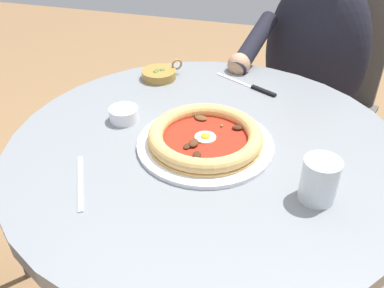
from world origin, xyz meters
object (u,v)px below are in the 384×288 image
dining_table (205,202)px  diner_person (305,108)px  water_glass (319,183)px  ramekin_capers (124,114)px  fork_utensil (80,182)px  steak_knife (254,87)px  olive_pan (159,74)px  cafe_chair_diner (320,89)px  pizza_on_plate (203,138)px

dining_table → diner_person: size_ratio=0.78×
water_glass → ramekin_capers: water_glass is taller
dining_table → water_glass: (-0.12, -0.25, 0.22)m
ramekin_capers → fork_utensil: (-0.25, -0.01, -0.02)m
steak_knife → olive_pan: bearing=92.0°
dining_table → cafe_chair_diner: cafe_chair_diner is taller
steak_knife → ramekin_capers: size_ratio=2.65×
olive_pan → ramekin_capers: bearing=178.9°
pizza_on_plate → steak_knife: 0.31m
dining_table → pizza_on_plate: bearing=155.2°
dining_table → ramekin_capers: (0.04, 0.22, 0.20)m
water_glass → cafe_chair_diner: bearing=-1.3°
dining_table → ramekin_capers: ramekin_capers is taller
dining_table → steak_knife: steak_knife is taller
olive_pan → dining_table: bearing=-143.4°
pizza_on_plate → cafe_chair_diner: 0.88m
ramekin_capers → fork_utensil: bearing=-177.6°
steak_knife → fork_utensil: steak_knife is taller
olive_pan → water_glass: bearing=-131.6°
olive_pan → diner_person: (0.36, -0.43, -0.25)m
pizza_on_plate → cafe_chair_diner: bearing=-18.7°
pizza_on_plate → water_glass: water_glass is taller
dining_table → water_glass: water_glass is taller
ramekin_capers → diner_person: bearing=-35.6°
pizza_on_plate → steak_knife: bearing=-12.4°
ramekin_capers → cafe_chair_diner: bearing=-32.9°
cafe_chair_diner → steak_knife: bearing=157.6°
fork_utensil → olive_pan: bearing=0.6°
pizza_on_plate → water_glass: 0.28m
pizza_on_plate → cafe_chair_diner: size_ratio=0.35×
diner_person → cafe_chair_diner: 0.15m
ramekin_capers → olive_pan: (0.25, -0.00, -0.00)m
cafe_chair_diner → fork_utensil: bearing=154.5°
steak_knife → fork_utensil: bearing=151.6°
water_glass → fork_utensil: 0.46m
steak_knife → cafe_chair_diner: 0.58m
steak_knife → olive_pan: 0.28m
olive_pan → cafe_chair_diner: 0.73m
pizza_on_plate → diner_person: size_ratio=0.26×
water_glass → olive_pan: (0.41, 0.46, -0.02)m
cafe_chair_diner → pizza_on_plate: bearing=161.3°
fork_utensil → dining_table: bearing=-45.6°
olive_pan → fork_utensil: (-0.49, -0.01, -0.01)m
pizza_on_plate → ramekin_capers: (0.05, 0.21, -0.00)m
fork_utensil → diner_person: size_ratio=0.13×
ramekin_capers → olive_pan: size_ratio=0.66×
dining_table → cafe_chair_diner: 0.84m
olive_pan → cafe_chair_diner: size_ratio=0.12×
ramekin_capers → cafe_chair_diner: 0.92m
fork_utensil → pizza_on_plate: bearing=-46.4°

